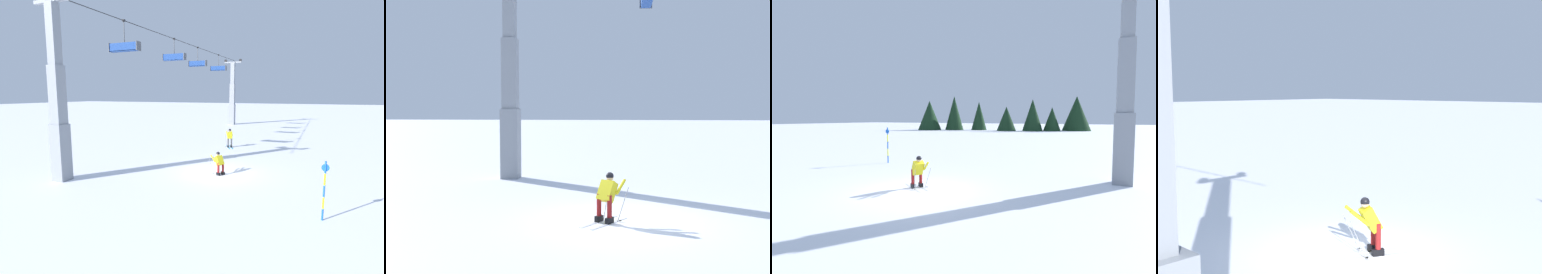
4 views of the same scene
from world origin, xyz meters
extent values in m
plane|color=white|center=(0.00, 0.00, 0.00)|extent=(260.00, 260.00, 0.00)
cube|color=white|center=(-0.63, -0.21, 0.01)|extent=(0.97, 1.45, 0.01)
cube|color=black|center=(-0.63, -0.21, 0.09)|extent=(0.24, 0.30, 0.16)
cylinder|color=maroon|center=(-0.63, -0.21, 0.48)|extent=(0.13, 0.13, 0.61)
cube|color=white|center=(-0.34, -0.40, 0.01)|extent=(0.97, 1.45, 0.01)
cube|color=black|center=(-0.34, -0.40, 0.09)|extent=(0.24, 0.30, 0.16)
cylinder|color=maroon|center=(-0.34, -0.40, 0.48)|extent=(0.13, 0.13, 0.61)
cube|color=gold|center=(-0.42, -0.19, 0.85)|extent=(0.62, 0.64, 0.62)
sphere|color=beige|center=(-0.34, -0.08, 1.22)|extent=(0.20, 0.20, 0.20)
sphere|color=black|center=(-0.34, -0.08, 1.26)|extent=(0.22, 0.22, 0.22)
cylinder|color=gold|center=(-0.43, 0.21, 0.95)|extent=(0.32, 0.43, 0.40)
cylinder|color=gray|center=(-0.46, 0.26, 0.40)|extent=(0.17, 0.46, 1.03)
cylinder|color=black|center=(-0.59, 0.13, 0.05)|extent=(0.07, 0.07, 0.01)
cylinder|color=gold|center=(-0.04, -0.03, 0.95)|extent=(0.32, 0.43, 0.40)
cylinder|color=gray|center=(0.01, -0.04, 0.40)|extent=(0.36, 0.34, 1.03)
cylinder|color=black|center=(-0.05, -0.21, 0.05)|extent=(0.07, 0.07, 0.01)
cube|color=gray|center=(-5.02, 7.42, 1.57)|extent=(0.78, 0.78, 3.13)
cube|color=gray|center=(-5.02, 7.42, 4.70)|extent=(0.66, 0.66, 3.13)
cube|color=gray|center=(-5.02, 7.42, 7.84)|extent=(0.53, 0.53, 3.13)
cylinder|color=blue|center=(-4.94, -5.85, 0.23)|extent=(0.07, 0.07, 0.46)
cylinder|color=yellow|center=(-4.94, -5.85, 0.69)|extent=(0.07, 0.07, 0.46)
cylinder|color=blue|center=(-4.94, -5.85, 1.15)|extent=(0.07, 0.07, 0.46)
cylinder|color=yellow|center=(-4.94, -5.85, 1.61)|extent=(0.07, 0.07, 0.46)
cylinder|color=blue|center=(-4.94, -5.85, 2.07)|extent=(0.07, 0.07, 0.46)
cylinder|color=blue|center=(-4.92, -5.85, 2.05)|extent=(0.02, 0.28, 0.28)
cone|color=black|center=(-59.38, 0.88, 3.92)|extent=(6.27, 6.27, 7.85)
cone|color=black|center=(-55.81, -3.91, 2.66)|extent=(3.81, 3.81, 5.32)
cone|color=black|center=(-54.17, -7.87, 3.55)|extent=(4.53, 4.53, 7.10)
cone|color=black|center=(-52.43, -13.40, 2.75)|extent=(4.40, 4.40, 5.49)
cone|color=black|center=(-53.52, -20.69, 3.41)|extent=(3.76, 3.76, 6.82)
cone|color=black|center=(-51.40, -26.36, 4.10)|extent=(4.49, 4.49, 8.19)
cone|color=black|center=(-48.53, -31.65, 3.54)|extent=(5.67, 5.67, 7.08)
camera|label=1|loc=(-16.74, -5.68, 4.77)|focal=27.77mm
camera|label=2|loc=(-0.01, -12.46, 3.07)|focal=42.20mm
camera|label=3|loc=(8.98, 6.68, 2.92)|focal=26.23mm
camera|label=4|loc=(-7.19, 8.05, 3.84)|focal=44.01mm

